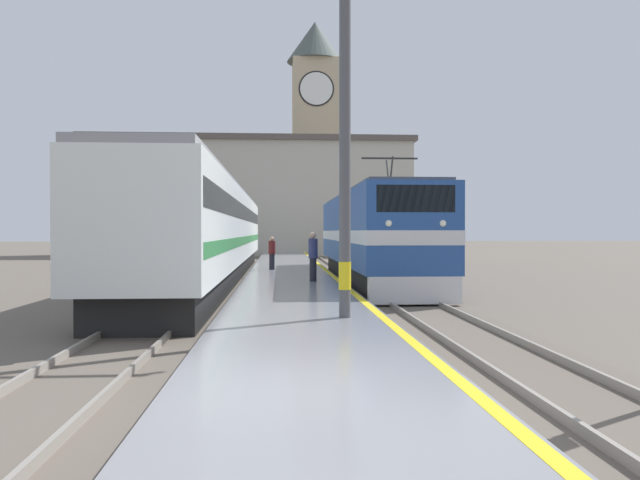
# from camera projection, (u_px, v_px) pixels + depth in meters

# --- Properties ---
(ground_plane) EXTENTS (200.00, 200.00, 0.00)m
(ground_plane) POSITION_uv_depth(u_px,v_px,m) (287.00, 268.00, 37.39)
(ground_plane) COLOR #60564C
(platform) EXTENTS (3.76, 140.00, 0.37)m
(platform) POSITION_uv_depth(u_px,v_px,m) (289.00, 270.00, 32.40)
(platform) COLOR gray
(platform) RESTS_ON ground
(rail_track_near) EXTENTS (2.84, 140.00, 0.16)m
(rail_track_near) POSITION_uv_depth(u_px,v_px,m) (355.00, 273.00, 32.63)
(rail_track_near) COLOR #60564C
(rail_track_near) RESTS_ON ground
(rail_track_far) EXTENTS (2.83, 140.00, 0.16)m
(rail_track_far) POSITION_uv_depth(u_px,v_px,m) (221.00, 274.00, 32.17)
(rail_track_far) COLOR #60564C
(rail_track_far) RESTS_ON ground
(locomotive_train) EXTENTS (2.92, 17.51, 4.87)m
(locomotive_train) POSITION_uv_depth(u_px,v_px,m) (372.00, 237.00, 26.73)
(locomotive_train) COLOR black
(locomotive_train) RESTS_ON ground
(passenger_train) EXTENTS (2.92, 32.83, 4.15)m
(passenger_train) POSITION_uv_depth(u_px,v_px,m) (214.00, 231.00, 28.54)
(passenger_train) COLOR black
(passenger_train) RESTS_ON ground
(catenary_mast) EXTENTS (2.86, 0.27, 8.13)m
(catenary_mast) POSITION_uv_depth(u_px,v_px,m) (350.00, 127.00, 13.37)
(catenary_mast) COLOR #4C4C51
(catenary_mast) RESTS_ON platform
(person_on_platform) EXTENTS (0.34, 0.34, 1.60)m
(person_on_platform) POSITION_uv_depth(u_px,v_px,m) (272.00, 252.00, 29.91)
(person_on_platform) COLOR #23232D
(person_on_platform) RESTS_ON platform
(second_waiting_passenger) EXTENTS (0.34, 0.34, 1.82)m
(second_waiting_passenger) POSITION_uv_depth(u_px,v_px,m) (313.00, 255.00, 23.04)
(second_waiting_passenger) COLOR #23232D
(second_waiting_passenger) RESTS_ON platform
(clock_tower) EXTENTS (5.93, 5.93, 24.36)m
(clock_tower) POSITION_uv_depth(u_px,v_px,m) (315.00, 129.00, 65.93)
(clock_tower) COLOR tan
(clock_tower) RESTS_ON ground
(station_building) EXTENTS (29.74, 7.90, 10.72)m
(station_building) POSITION_uv_depth(u_px,v_px,m) (251.00, 197.00, 57.90)
(station_building) COLOR #B7B2A3
(station_building) RESTS_ON ground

